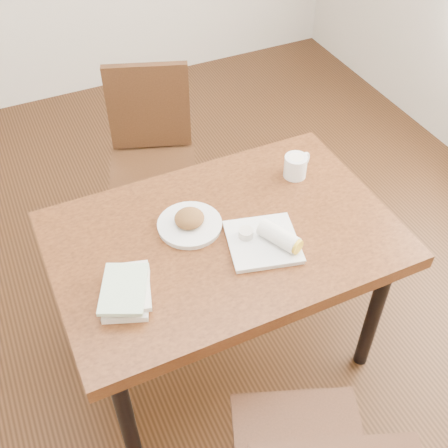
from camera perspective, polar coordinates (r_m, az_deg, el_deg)
name	(u,v)px	position (r m, az deg, el deg)	size (l,w,h in m)	color
ground	(224,347)	(2.67, 0.00, -12.43)	(4.00, 5.00, 0.01)	#472814
table	(224,248)	(2.14, 0.00, -2.49)	(1.27, 0.84, 0.75)	brown
chair_far	(152,150)	(2.83, -7.33, 7.46)	(0.54, 0.54, 0.95)	#462814
plate_scone	(190,223)	(2.09, -3.52, 0.15)	(0.24, 0.24, 0.08)	white
coffee_mug	(296,165)	(2.32, 7.34, 5.92)	(0.14, 0.09, 0.09)	white
plate_burrito	(268,240)	(2.03, 4.47, -1.63)	(0.30, 0.30, 0.08)	white
book_stack	(126,291)	(1.89, -9.89, -6.69)	(0.23, 0.26, 0.06)	white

